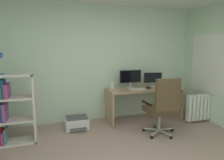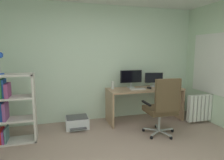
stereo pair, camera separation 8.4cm
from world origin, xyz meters
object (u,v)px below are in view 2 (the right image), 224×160
monitor_secondary (154,79)px  radiator (207,107)px  keyboard (138,89)px  desk_lamp (0,58)px  desktop_speaker (113,85)px  office_chair (163,105)px  printer (77,122)px  computer_mouse (149,88)px  monitor_main (131,77)px  bookshelf (5,109)px  desk (145,96)px

monitor_secondary → radiator: (0.97, -0.68, -0.59)m
keyboard → desk_lamp: (-2.58, -0.26, 0.71)m
keyboard → desktop_speaker: (-0.51, 0.20, 0.07)m
office_chair → printer: bearing=150.2°
radiator → desk_lamp: bearing=177.7°
computer_mouse → monitor_main: bearing=145.6°
monitor_main → bookshelf: bookshelf is taller
monitor_main → office_chair: bearing=-78.4°
monitor_main → desktop_speaker: size_ratio=3.00×
desk_lamp → computer_mouse: bearing=5.5°
office_chair → desktop_speaker: bearing=123.9°
desk_lamp → desk: bearing=7.0°
monitor_secondary → office_chair: 1.15m
keyboard → bookshelf: bearing=-172.5°
desk → computer_mouse: 0.22m
desk → office_chair: size_ratio=1.52×
monitor_secondary → desk_lamp: size_ratio=1.16×
office_chair → printer: 1.77m
monitor_main → keyboard: 0.34m
desk → desk_lamp: (-2.80, -0.35, 0.91)m
desktop_speaker → desk_lamp: bearing=-167.4°
office_chair → desk_lamp: desk_lamp is taller
desktop_speaker → bookshelf: bearing=-167.3°
desktop_speaker → desk_lamp: desk_lamp is taller
office_chair → desk_lamp: 2.92m
monitor_secondary → keyboard: 0.61m
desk → radiator: 1.39m
desktop_speaker → monitor_main: bearing=6.0°
monitor_secondary → keyboard: size_ratio=1.25×
desk → monitor_secondary: monitor_secondary is taller
desk_lamp → keyboard: bearing=5.8°
desk → radiator: bearing=-21.9°
computer_mouse → desktop_speaker: size_ratio=0.59×
desk → office_chair: office_chair is taller
office_chair → radiator: office_chair is taller
monitor_main → radiator: 1.81m
bookshelf → radiator: 4.07m
bookshelf → radiator: (4.06, -0.17, -0.26)m
desktop_speaker → office_chair: size_ratio=0.15×
monitor_main → computer_mouse: monitor_main is taller
monitor_main → desk_lamp: 2.62m
monitor_main → desktop_speaker: monitor_main is taller
computer_mouse → desk_lamp: bearing=-174.3°
office_chair → desk_lamp: size_ratio=3.02×
monitor_secondary → desktop_speaker: size_ratio=2.51×
monitor_secondary → radiator: size_ratio=0.44×
desk_lamp → printer: desk_lamp is taller
desktop_speaker → desk_lamp: size_ratio=0.46×
desk → printer: size_ratio=3.67×
printer → radiator: size_ratio=0.48×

